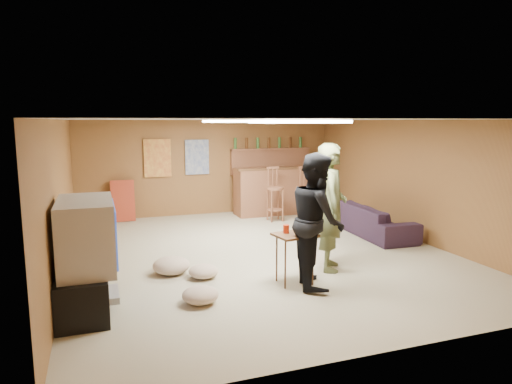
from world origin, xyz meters
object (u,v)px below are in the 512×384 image
object	(u,v)px
sofa	(374,220)
tray_table	(295,259)
bar_counter	(277,191)
tv_body	(86,234)
person_olive	(331,207)
person_black	(317,220)

from	to	relation	value
sofa	tray_table	size ratio (longest dim) A/B	2.86
bar_counter	tv_body	bearing A→B (deg)	-133.00
person_olive	tray_table	size ratio (longest dim) A/B	2.71
person_olive	tray_table	distance (m)	1.03
person_olive	sofa	size ratio (longest dim) A/B	0.95
sofa	tray_table	distance (m)	3.18
tv_body	person_black	xyz separation A→B (m)	(2.85, -0.14, -0.01)
tv_body	bar_counter	distance (m)	6.09
sofa	person_olive	bearing A→B (deg)	133.46
person_olive	tray_table	xyz separation A→B (m)	(-0.75, -0.38, -0.59)
tv_body	person_black	size ratio (longest dim) A/B	0.62
tv_body	person_olive	distance (m)	3.38
person_olive	person_black	xyz separation A→B (m)	(-0.50, -0.53, -0.04)
tv_body	bar_counter	size ratio (longest dim) A/B	0.55
tray_table	person_olive	bearing A→B (deg)	27.19
tv_body	bar_counter	bearing A→B (deg)	47.00
person_black	sofa	world-z (taller)	person_black
bar_counter	sofa	xyz separation A→B (m)	(0.99, -2.52, -0.26)
bar_counter	tray_table	xyz separation A→B (m)	(-1.54, -4.44, -0.21)
bar_counter	person_black	xyz separation A→B (m)	(-1.30, -4.59, 0.34)
bar_counter	person_olive	size ratio (longest dim) A/B	1.07
bar_counter	person_olive	bearing A→B (deg)	-101.08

